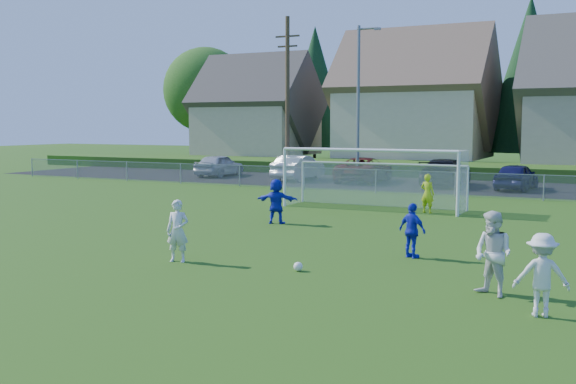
% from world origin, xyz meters
% --- Properties ---
extents(ground, '(160.00, 160.00, 0.00)m').
position_xyz_m(ground, '(0.00, 0.00, 0.00)').
color(ground, '#193D0C').
rests_on(ground, ground).
extents(asphalt_lot, '(60.00, 60.00, 0.00)m').
position_xyz_m(asphalt_lot, '(0.00, 27.50, 0.01)').
color(asphalt_lot, black).
rests_on(asphalt_lot, ground).
extents(grass_embankment, '(70.00, 6.00, 0.80)m').
position_xyz_m(grass_embankment, '(0.00, 35.00, 0.40)').
color(grass_embankment, '#1E420F').
rests_on(grass_embankment, ground).
extents(soccer_ball, '(0.22, 0.22, 0.22)m').
position_xyz_m(soccer_ball, '(2.36, 3.79, 0.11)').
color(soccer_ball, white).
rests_on(soccer_ball, ground).
extents(player_white_a, '(0.66, 0.52, 1.58)m').
position_xyz_m(player_white_a, '(-0.84, 3.43, 0.79)').
color(player_white_a, silver).
rests_on(player_white_a, ground).
extents(player_white_b, '(1.06, 0.99, 1.73)m').
position_xyz_m(player_white_b, '(6.89, 3.45, 0.87)').
color(player_white_b, silver).
rests_on(player_white_b, ground).
extents(player_white_c, '(1.09, 0.78, 1.52)m').
position_xyz_m(player_white_c, '(7.93, 2.36, 0.76)').
color(player_white_c, silver).
rests_on(player_white_c, ground).
extents(player_blue_a, '(0.91, 0.67, 1.44)m').
position_xyz_m(player_blue_a, '(4.33, 6.56, 0.72)').
color(player_blue_a, '#1423C2').
rests_on(player_blue_a, ground).
extents(player_blue_b, '(1.53, 0.77, 1.58)m').
position_xyz_m(player_blue_b, '(-1.64, 10.38, 0.79)').
color(player_blue_b, '#1423C2').
rests_on(player_blue_b, ground).
extents(goalkeeper, '(0.63, 0.49, 1.54)m').
position_xyz_m(goalkeeper, '(2.36, 15.50, 0.77)').
color(goalkeeper, '#BCE01A').
rests_on(goalkeeper, ground).
extents(car_a, '(1.87, 4.39, 1.48)m').
position_xyz_m(car_a, '(-14.97, 27.73, 0.74)').
color(car_a, '#B3B7BB').
rests_on(car_a, ground).
extents(car_b, '(1.67, 4.69, 1.54)m').
position_xyz_m(car_b, '(-8.87, 27.27, 0.77)').
color(car_b, silver).
rests_on(car_b, ground).
extents(car_c, '(2.85, 5.52, 1.49)m').
position_xyz_m(car_c, '(-4.70, 27.68, 0.74)').
color(car_c, '#5A0A10').
rests_on(car_c, ground).
extents(car_d, '(2.33, 5.36, 1.53)m').
position_xyz_m(car_d, '(0.25, 27.37, 0.77)').
color(car_d, black).
rests_on(car_d, ground).
extents(car_e, '(2.03, 4.29, 1.42)m').
position_xyz_m(car_e, '(4.15, 26.75, 0.71)').
color(car_e, '#121240').
rests_on(car_e, ground).
extents(soccer_goal, '(7.42, 1.90, 2.50)m').
position_xyz_m(soccer_goal, '(0.00, 16.05, 1.63)').
color(soccer_goal, white).
rests_on(soccer_goal, ground).
extents(chainlink_fence, '(52.06, 0.06, 1.20)m').
position_xyz_m(chainlink_fence, '(0.00, 22.00, 0.63)').
color(chainlink_fence, gray).
rests_on(chainlink_fence, ground).
extents(streetlight, '(1.38, 0.18, 9.00)m').
position_xyz_m(streetlight, '(-4.45, 26.00, 4.84)').
color(streetlight, slate).
rests_on(streetlight, ground).
extents(utility_pole, '(1.60, 0.26, 10.00)m').
position_xyz_m(utility_pole, '(-9.50, 27.00, 5.15)').
color(utility_pole, '#473321').
rests_on(utility_pole, ground).
extents(houses_row, '(53.90, 11.45, 13.27)m').
position_xyz_m(houses_row, '(1.97, 42.46, 7.33)').
color(houses_row, tan).
rests_on(houses_row, ground).
extents(tree_row, '(65.98, 12.36, 13.80)m').
position_xyz_m(tree_row, '(1.04, 48.74, 6.91)').
color(tree_row, '#382616').
rests_on(tree_row, ground).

